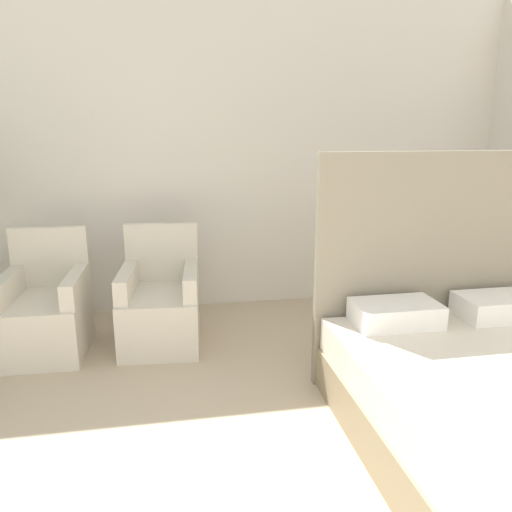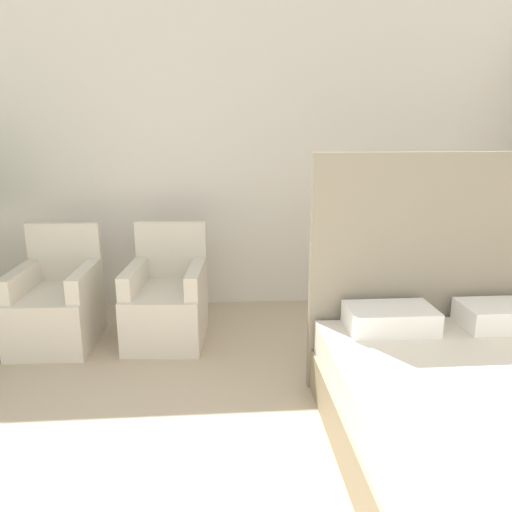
{
  "view_description": "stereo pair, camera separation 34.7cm",
  "coord_description": "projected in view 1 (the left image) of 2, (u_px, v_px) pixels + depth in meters",
  "views": [
    {
      "loc": [
        -0.21,
        -0.5,
        1.65
      ],
      "look_at": [
        0.4,
        2.81,
        0.78
      ],
      "focal_mm": 35.0,
      "sensor_mm": 36.0,
      "label": 1
    },
    {
      "loc": [
        0.14,
        -0.54,
        1.65
      ],
      "look_at": [
        0.4,
        2.81,
        0.78
      ],
      "focal_mm": 35.0,
      "sensor_mm": 36.0,
      "label": 2
    }
  ],
  "objects": [
    {
      "name": "armchair_near_window_right",
      "position": [
        161.0,
        309.0,
        3.87
      ],
      "size": [
        0.64,
        0.76,
        0.9
      ],
      "rotation": [
        0.0,
        0.0,
        -0.08
      ],
      "color": "beige",
      "rests_on": "ground_plane"
    },
    {
      "name": "wall_back",
      "position": [
        187.0,
        150.0,
        4.43
      ],
      "size": [
        10.0,
        0.06,
        2.9
      ],
      "color": "silver",
      "rests_on": "ground_plane"
    },
    {
      "name": "armchair_near_window_left",
      "position": [
        45.0,
        316.0,
        3.73
      ],
      "size": [
        0.6,
        0.73,
        0.9
      ],
      "rotation": [
        0.0,
        0.0,
        -0.03
      ],
      "color": "beige",
      "rests_on": "ground_plane"
    }
  ]
}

